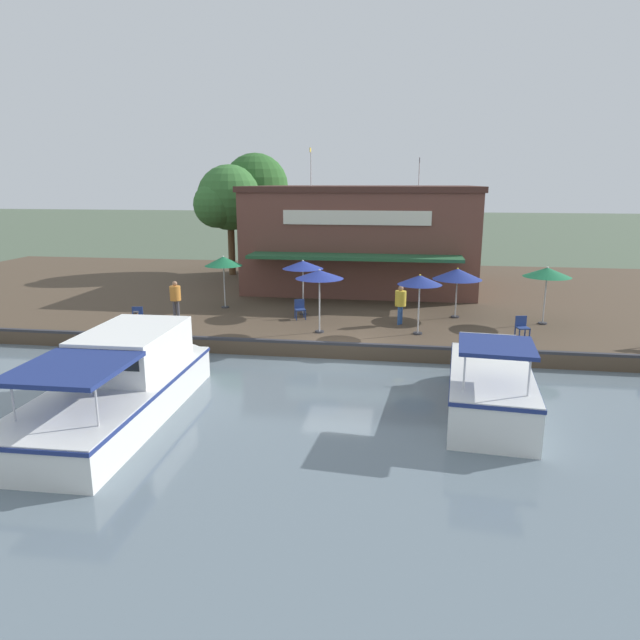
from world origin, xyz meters
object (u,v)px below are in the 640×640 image
cafe_chair_far_corner_seat (137,316)px  tree_downstream_bank (226,200)px  patio_umbrella_mid_patio_left (547,272)px  patio_umbrella_far_corner (457,274)px  patio_umbrella_by_entrance (420,280)px  waterfront_restaurant (363,236)px  motorboat_distant_upstream (489,383)px  person_near_entrance (401,300)px  patio_umbrella_back_row (223,261)px  cafe_chair_back_row_seat (300,308)px  cafe_chair_mid_patio (522,326)px  tree_upstream_bank (252,188)px  patio_umbrella_mid_patio_right (303,265)px  motorboat_outer_channel (129,379)px  person_mid_patio (175,295)px  patio_umbrella_near_quay_edge (319,275)px  mooring_post (137,323)px

cafe_chair_far_corner_seat → tree_downstream_bank: 14.51m
patio_umbrella_mid_patio_left → patio_umbrella_far_corner: patio_umbrella_mid_patio_left is taller
patio_umbrella_by_entrance → cafe_chair_far_corner_seat: size_ratio=2.81×
waterfront_restaurant → patio_umbrella_far_corner: (7.90, 4.75, -0.88)m
cafe_chair_far_corner_seat → motorboat_distant_upstream: motorboat_distant_upstream is taller
patio_umbrella_far_corner → tree_downstream_bank: 17.09m
patio_umbrella_far_corner → person_near_entrance: 3.05m
patio_umbrella_mid_patio_left → person_near_entrance: 6.17m
patio_umbrella_back_row → cafe_chair_back_row_seat: patio_umbrella_back_row is taller
cafe_chair_back_row_seat → cafe_chair_mid_patio: size_ratio=1.00×
patio_umbrella_far_corner → tree_upstream_bank: 17.51m
cafe_chair_mid_patio → patio_umbrella_back_row: bearing=-105.3°
patio_umbrella_back_row → person_near_entrance: 8.64m
person_near_entrance → patio_umbrella_mid_patio_left: bearing=99.4°
cafe_chair_back_row_seat → person_near_entrance: 4.40m
waterfront_restaurant → patio_umbrella_back_row: (7.50, -5.96, -0.60)m
patio_umbrella_mid_patio_right → patio_umbrella_far_corner: (-0.45, 6.76, -0.32)m
waterfront_restaurant → cafe_chair_back_row_seat: 9.68m
patio_umbrella_far_corner → motorboat_outer_channel: bearing=-43.3°
person_near_entrance → tree_downstream_bank: tree_downstream_bank is taller
patio_umbrella_back_row → cafe_chair_back_row_seat: size_ratio=2.93×
person_mid_patio → motorboat_outer_channel: (8.64, 2.13, -0.74)m
waterfront_restaurant → patio_umbrella_back_row: 9.60m
waterfront_restaurant → patio_umbrella_near_quay_edge: (11.36, -0.81, -0.49)m
patio_umbrella_mid_patio_left → tree_downstream_bank: size_ratio=0.35×
patio_umbrella_by_entrance → person_near_entrance: size_ratio=1.45×
patio_umbrella_near_quay_edge → motorboat_outer_channel: patio_umbrella_near_quay_edge is taller
person_mid_patio → person_near_entrance: bearing=92.1°
person_mid_patio → mooring_post: (2.90, -0.43, -0.56)m
cafe_chair_far_corner_seat → tree_downstream_bank: (-13.85, -0.46, 4.29)m
patio_umbrella_by_entrance → tree_downstream_bank: size_ratio=0.34×
cafe_chair_mid_patio → patio_umbrella_near_quay_edge: bearing=-87.6°
person_mid_patio → tree_downstream_bank: (-12.02, -1.39, 3.73)m
patio_umbrella_near_quay_edge → motorboat_outer_channel: bearing=-32.0°
cafe_chair_far_corner_seat → waterfront_restaurant: bearing=144.6°
cafe_chair_mid_patio → motorboat_outer_channel: size_ratio=0.09×
person_mid_patio → cafe_chair_far_corner_seat: bearing=-26.9°
patio_umbrella_by_entrance → tree_upstream_bank: 18.73m
waterfront_restaurant → patio_umbrella_mid_patio_right: size_ratio=5.00×
cafe_chair_back_row_seat → cafe_chair_far_corner_seat: same height
patio_umbrella_far_corner → motorboat_outer_channel: (10.63, -10.03, -1.65)m
patio_umbrella_far_corner → motorboat_outer_channel: size_ratio=0.24×
patio_umbrella_near_quay_edge → person_mid_patio: patio_umbrella_near_quay_edge is taller
tree_downstream_bank → patio_umbrella_mid_patio_right: bearing=32.9°
patio_umbrella_by_entrance → tree_downstream_bank: bearing=-137.9°
patio_umbrella_near_quay_edge → motorboat_outer_channel: (7.17, -4.48, -2.03)m
person_mid_patio → motorboat_distant_upstream: size_ratio=0.26×
patio_umbrella_far_corner → person_near_entrance: bearing=-55.7°
patio_umbrella_back_row → cafe_chair_mid_patio: patio_umbrella_back_row is taller
tree_downstream_bank → person_mid_patio: bearing=6.6°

